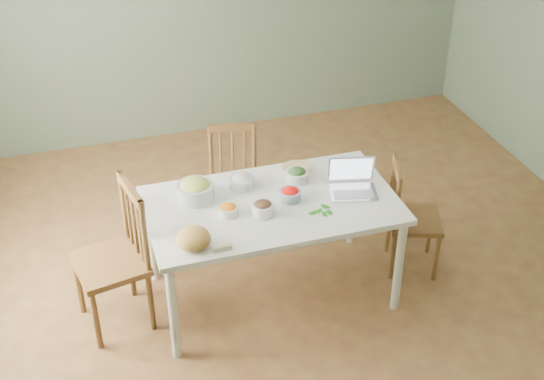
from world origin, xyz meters
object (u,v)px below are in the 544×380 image
object	(u,v)px
chair_left	(109,261)
bread_boule	(194,239)
dining_table	(272,249)
bowl_squash	(195,189)
laptop	(354,180)
chair_right	(415,217)
chair_far	(235,185)

from	to	relation	value
chair_left	bread_boule	size ratio (longest dim) A/B	4.95
dining_table	bowl_squash	xyz separation A→B (m)	(-0.46, 0.20, 0.46)
bread_boule	laptop	world-z (taller)	laptop
dining_table	bread_boule	world-z (taller)	bread_boule
chair_right	bowl_squash	size ratio (longest dim) A/B	3.50
dining_table	bowl_squash	size ratio (longest dim) A/B	6.65
dining_table	laptop	bearing A→B (deg)	-5.78
chair_right	laptop	distance (m)	0.69
laptop	chair_right	bearing A→B (deg)	19.21
bowl_squash	laptop	size ratio (longest dim) A/B	0.79
chair_right	bread_boule	world-z (taller)	bread_boule
bowl_squash	chair_left	bearing A→B (deg)	-165.85
laptop	dining_table	bearing A→B (deg)	-172.10
dining_table	laptop	distance (m)	0.74
chair_right	bowl_squash	world-z (taller)	bowl_squash
bread_boule	bowl_squash	distance (m)	0.54
bread_boule	laptop	xyz separation A→B (m)	(1.14, 0.27, 0.04)
bowl_squash	bread_boule	bearing A→B (deg)	-103.35
dining_table	laptop	size ratio (longest dim) A/B	5.26
chair_left	chair_right	distance (m)	2.16
chair_left	bowl_squash	distance (m)	0.72
chair_right	laptop	bearing A→B (deg)	115.46
dining_table	chair_left	xyz separation A→B (m)	(-1.08, 0.05, 0.13)
dining_table	bread_boule	bearing A→B (deg)	-151.40
bread_boule	dining_table	bearing A→B (deg)	28.60
chair_left	chair_right	world-z (taller)	chair_left
chair_far	bowl_squash	bearing A→B (deg)	-115.17
dining_table	chair_right	size ratio (longest dim) A/B	1.90
dining_table	chair_right	bearing A→B (deg)	-0.24
bread_boule	bowl_squash	xyz separation A→B (m)	(0.12, 0.52, 0.00)
chair_right	laptop	xyz separation A→B (m)	(-0.53, -0.05, 0.45)
chair_left	bowl_squash	world-z (taller)	chair_left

